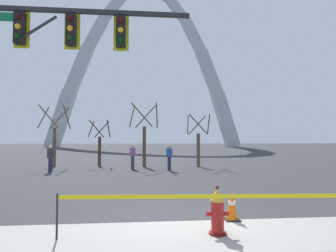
# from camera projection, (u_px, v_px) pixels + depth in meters

# --- Properties ---
(ground_plane) EXTENTS (240.00, 240.00, 0.00)m
(ground_plane) POSITION_uv_depth(u_px,v_px,m) (180.00, 220.00, 6.80)
(ground_plane) COLOR #333335
(fire_hydrant) EXTENTS (0.46, 0.48, 0.99)m
(fire_hydrant) POSITION_uv_depth(u_px,v_px,m) (217.00, 211.00, 5.79)
(fire_hydrant) COLOR #5E0F0D
(fire_hydrant) RESTS_ON ground
(caution_tape_barrier) EXTENTS (5.71, 0.41, 0.90)m
(caution_tape_barrier) POSITION_uv_depth(u_px,v_px,m) (203.00, 206.00, 5.56)
(caution_tape_barrier) COLOR #232326
(caution_tape_barrier) RESTS_ON ground
(traffic_cone_by_hydrant) EXTENTS (0.36, 0.36, 0.73)m
(traffic_cone_by_hydrant) POSITION_uv_depth(u_px,v_px,m) (232.00, 205.00, 6.79)
(traffic_cone_by_hydrant) COLOR black
(traffic_cone_by_hydrant) RESTS_ON ground
(traffic_signal_gantry) EXTENTS (6.42, 0.44, 6.00)m
(traffic_signal_gantry) POSITION_uv_depth(u_px,v_px,m) (32.00, 56.00, 7.91)
(traffic_signal_gantry) COLOR #232326
(traffic_signal_gantry) RESTS_ON ground
(monument_arch) EXTENTS (47.35, 3.00, 41.14)m
(monument_arch) POSITION_uv_depth(u_px,v_px,m) (145.00, 74.00, 70.09)
(monument_arch) COLOR #B2B5BC
(monument_arch) RESTS_ON ground
(tree_far_left) EXTENTS (2.00, 2.01, 4.34)m
(tree_far_left) POSITION_uv_depth(u_px,v_px,m) (54.00, 139.00, 20.04)
(tree_far_left) COLOR brown
(tree_far_left) RESTS_ON ground
(tree_left_mid) EXTENTS (1.57, 1.58, 3.36)m
(tree_left_mid) POSITION_uv_depth(u_px,v_px,m) (100.00, 145.00, 21.14)
(tree_left_mid) COLOR #473323
(tree_left_mid) RESTS_ON ground
(tree_center_left) EXTENTS (2.05, 2.07, 4.47)m
(tree_center_left) POSITION_uv_depth(u_px,v_px,m) (144.00, 139.00, 20.02)
(tree_center_left) COLOR brown
(tree_center_left) RESTS_ON ground
(tree_center_right) EXTENTS (1.71, 1.72, 3.69)m
(tree_center_right) POSITION_uv_depth(u_px,v_px,m) (198.00, 144.00, 19.95)
(tree_center_right) COLOR brown
(tree_center_right) RESTS_ON ground
(pedestrian_walking_left) EXTENTS (0.33, 0.39, 1.59)m
(pedestrian_walking_left) POSITION_uv_depth(u_px,v_px,m) (50.00, 158.00, 16.60)
(pedestrian_walking_left) COLOR #232847
(pedestrian_walking_left) RESTS_ON ground
(pedestrian_standing_center) EXTENTS (0.38, 0.38, 1.59)m
(pedestrian_standing_center) POSITION_uv_depth(u_px,v_px,m) (169.00, 157.00, 17.51)
(pedestrian_standing_center) COLOR #232847
(pedestrian_standing_center) RESTS_ON ground
(pedestrian_walking_right) EXTENTS (0.36, 0.39, 1.59)m
(pedestrian_walking_right) POSITION_uv_depth(u_px,v_px,m) (133.00, 157.00, 18.37)
(pedestrian_walking_right) COLOR #38383D
(pedestrian_walking_right) RESTS_ON ground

